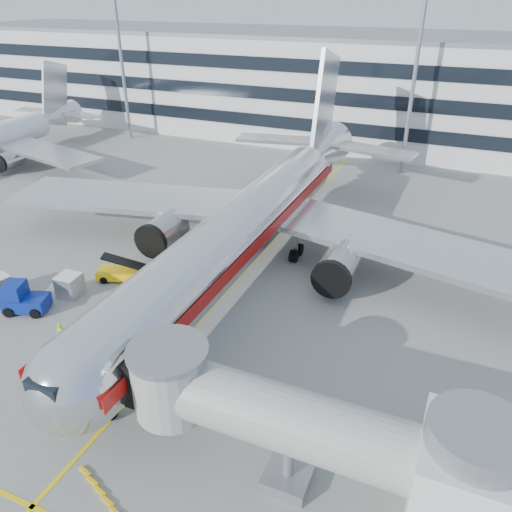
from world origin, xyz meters
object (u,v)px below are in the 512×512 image
at_px(main_jet, 253,219).
at_px(cargo_container_left, 70,285).
at_px(baggage_tug, 23,299).
at_px(cargo_container_right, 0,285).
at_px(ramp_worker, 62,335).
at_px(belt_loader, 125,273).

distance_m(main_jet, cargo_container_left, 15.65).
xyz_separation_m(baggage_tug, cargo_container_right, (-3.57, 1.10, -0.26)).
relative_size(cargo_container_right, ramp_worker, 0.97).
height_order(main_jet, baggage_tug, main_jet).
bearing_deg(main_jet, belt_loader, -141.28).
relative_size(baggage_tug, ramp_worker, 1.95).
relative_size(baggage_tug, cargo_container_left, 1.99).
relative_size(main_jet, ramp_worker, 28.02).
bearing_deg(cargo_container_right, ramp_worker, -19.50).
bearing_deg(belt_loader, baggage_tug, -121.51).
distance_m(baggage_tug, cargo_container_left, 3.51).
xyz_separation_m(belt_loader, cargo_container_right, (-7.74, -5.69, 0.12)).
height_order(belt_loader, baggage_tug, baggage_tug).
xyz_separation_m(belt_loader, ramp_worker, (1.47, -8.95, 0.27)).
bearing_deg(belt_loader, cargo_container_right, -143.66).
bearing_deg(ramp_worker, belt_loader, 79.91).
bearing_deg(belt_loader, ramp_worker, -80.69).
relative_size(main_jet, cargo_container_right, 28.85).
xyz_separation_m(belt_loader, cargo_container_left, (-2.52, -3.70, 0.25)).
bearing_deg(cargo_container_right, belt_loader, 36.34).
height_order(baggage_tug, cargo_container_left, baggage_tug).
relative_size(belt_loader, ramp_worker, 2.64).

